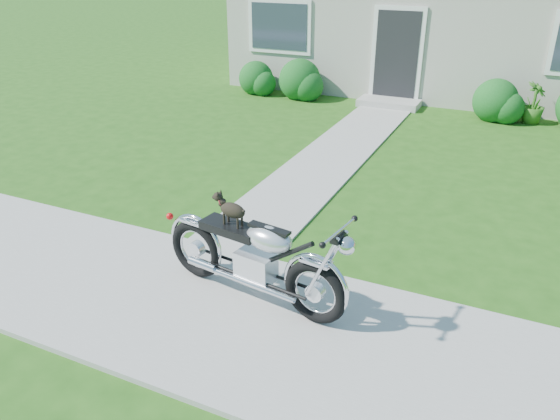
{
  "coord_description": "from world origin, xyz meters",
  "views": [
    {
      "loc": [
        1.52,
        -3.88,
        3.32
      ],
      "look_at": [
        -0.76,
        1.0,
        0.75
      ],
      "focal_mm": 35.0,
      "sensor_mm": 36.0,
      "label": 1
    }
  ],
  "objects_px": {
    "potted_plant_left": "(305,85)",
    "potted_plant_right": "(534,103)",
    "motorcycle_with_dog": "(255,257)",
    "house": "(487,0)"
  },
  "relations": [
    {
      "from": "potted_plant_left",
      "to": "potted_plant_right",
      "type": "height_order",
      "value": "potted_plant_right"
    },
    {
      "from": "potted_plant_right",
      "to": "motorcycle_with_dog",
      "type": "xyz_separation_m",
      "value": [
        -2.29,
        -8.24,
        0.11
      ]
    },
    {
      "from": "house",
      "to": "potted_plant_left",
      "type": "bearing_deg",
      "value": -136.19
    },
    {
      "from": "motorcycle_with_dog",
      "to": "potted_plant_left",
      "type": "bearing_deg",
      "value": 117.79
    },
    {
      "from": "potted_plant_right",
      "to": "motorcycle_with_dog",
      "type": "height_order",
      "value": "motorcycle_with_dog"
    },
    {
      "from": "potted_plant_left",
      "to": "potted_plant_right",
      "type": "bearing_deg",
      "value": 0.0
    },
    {
      "from": "house",
      "to": "potted_plant_right",
      "type": "xyz_separation_m",
      "value": [
        1.58,
        -3.44,
        -1.73
      ]
    },
    {
      "from": "potted_plant_left",
      "to": "potted_plant_right",
      "type": "relative_size",
      "value": 0.76
    },
    {
      "from": "potted_plant_left",
      "to": "motorcycle_with_dog",
      "type": "bearing_deg",
      "value": -70.73
    },
    {
      "from": "potted_plant_right",
      "to": "motorcycle_with_dog",
      "type": "bearing_deg",
      "value": -105.52
    }
  ]
}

